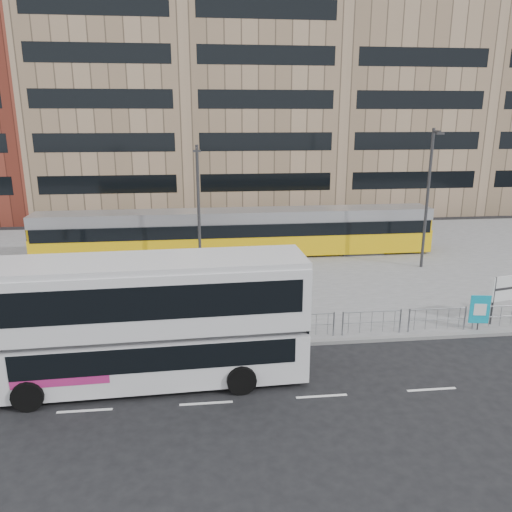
{
  "coord_description": "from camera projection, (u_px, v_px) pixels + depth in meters",
  "views": [
    {
      "loc": [
        -1.98,
        -19.01,
        9.39
      ],
      "look_at": [
        0.82,
        6.0,
        2.32
      ],
      "focal_mm": 35.0,
      "sensor_mm": 36.0,
      "label": 1
    }
  ],
  "objects": [
    {
      "name": "ground",
      "position": [
        252.0,
        348.0,
        20.94
      ],
      "size": [
        120.0,
        120.0,
        0.0
      ],
      "primitive_type": "plane",
      "color": "black",
      "rests_on": "ground"
    },
    {
      "name": "plaza",
      "position": [
        233.0,
        265.0,
        32.4
      ],
      "size": [
        64.0,
        24.0,
        0.15
      ],
      "primitive_type": "cube",
      "color": "slate",
      "rests_on": "ground"
    },
    {
      "name": "kerb",
      "position": [
        252.0,
        346.0,
        20.97
      ],
      "size": [
        64.0,
        0.25,
        0.17
      ],
      "primitive_type": "cube",
      "color": "gray",
      "rests_on": "ground"
    },
    {
      "name": "building_row",
      "position": [
        232.0,
        80.0,
        50.4
      ],
      "size": [
        70.4,
        18.4,
        31.2
      ],
      "color": "maroon",
      "rests_on": "ground"
    },
    {
      "name": "pedestrian_barrier",
      "position": [
        298.0,
        320.0,
        21.37
      ],
      "size": [
        32.07,
        0.07,
        1.1
      ],
      "color": "gray",
      "rests_on": "plaza"
    },
    {
      "name": "road_markings",
      "position": [
        293.0,
        398.0,
        17.22
      ],
      "size": [
        62.0,
        0.12,
        0.01
      ],
      "primitive_type": "cube",
      "color": "white",
      "rests_on": "ground"
    },
    {
      "name": "double_decker_bus",
      "position": [
        142.0,
        318.0,
        17.64
      ],
      "size": [
        11.7,
        3.3,
        4.65
      ],
      "rotation": [
        0.0,
        0.0,
        0.04
      ],
      "color": "silver",
      "rests_on": "ground"
    },
    {
      "name": "tram",
      "position": [
        237.0,
        233.0,
        33.93
      ],
      "size": [
        26.77,
        2.74,
        3.15
      ],
      "rotation": [
        0.0,
        0.0,
        0.01
      ],
      "color": "yellow",
      "rests_on": "plaza"
    },
    {
      "name": "station_sign",
      "position": [
        510.0,
        290.0,
        22.82
      ],
      "size": [
        1.94,
        0.49,
        2.27
      ],
      "rotation": [
        0.0,
        0.0,
        0.21
      ],
      "color": "#2D2D30",
      "rests_on": "plaza"
    },
    {
      "name": "ad_panel",
      "position": [
        480.0,
        310.0,
        22.12
      ],
      "size": [
        0.87,
        0.21,
        1.63
      ],
      "rotation": [
        0.0,
        0.0,
        -0.17
      ],
      "color": "#2D2D30",
      "rests_on": "plaza"
    },
    {
      "name": "pedestrian",
      "position": [
        45.0,
        274.0,
        27.04
      ],
      "size": [
        0.59,
        0.78,
        1.93
      ],
      "primitive_type": "imported",
      "rotation": [
        0.0,
        0.0,
        1.76
      ],
      "color": "black",
      "rests_on": "plaza"
    },
    {
      "name": "traffic_light_west",
      "position": [
        82.0,
        290.0,
        21.63
      ],
      "size": [
        0.17,
        0.2,
        3.1
      ],
      "rotation": [
        0.0,
        0.0,
        -0.02
      ],
      "color": "#2D2D30",
      "rests_on": "plaza"
    },
    {
      "name": "lamp_post_west",
      "position": [
        199.0,
        205.0,
        29.27
      ],
      "size": [
        0.45,
        1.04,
        7.67
      ],
      "color": "#2D2D30",
      "rests_on": "plaza"
    },
    {
      "name": "lamp_post_east",
      "position": [
        428.0,
        194.0,
        30.4
      ],
      "size": [
        0.45,
        1.04,
        8.58
      ],
      "color": "#2D2D30",
      "rests_on": "plaza"
    }
  ]
}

